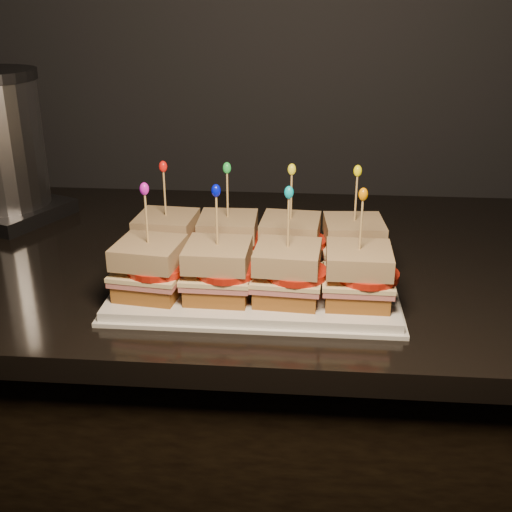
{
  "coord_description": "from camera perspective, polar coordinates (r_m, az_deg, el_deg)",
  "views": [
    {
      "loc": [
        0.57,
        0.67,
        1.29
      ],
      "look_at": [
        0.5,
        1.51,
        0.93
      ],
      "focal_mm": 45.0,
      "sensor_mm": 36.0,
      "label": 1
    }
  ],
  "objects": [
    {
      "name": "sandwich_2_tomato",
      "position": [
        0.96,
        3.77,
        1.3
      ],
      "size": [
        0.08,
        0.08,
        0.01
      ],
      "primitive_type": "cylinder",
      "color": "#B61D0E",
      "rests_on": "sandwich_2_cheese"
    },
    {
      "name": "sandwich_1_bread_top",
      "position": [
        0.96,
        -2.51,
        2.68
      ],
      "size": [
        0.09,
        0.09,
        0.03
      ],
      "primitive_type": "cube",
      "rotation": [
        0.0,
        0.0,
        0.02
      ],
      "color": "brown",
      "rests_on": "sandwich_1_tomato"
    },
    {
      "name": "sandwich_2_bread_top",
      "position": [
        0.96,
        3.09,
        2.51
      ],
      "size": [
        0.09,
        0.09,
        0.03
      ],
      "primitive_type": "cube",
      "rotation": [
        0.0,
        0.0,
        -0.08
      ],
      "color": "brown",
      "rests_on": "sandwich_2_tomato"
    },
    {
      "name": "sandwich_1_bread_bot",
      "position": [
        0.98,
        -2.46,
        -0.02
      ],
      "size": [
        0.08,
        0.08,
        0.02
      ],
      "primitive_type": "cube",
      "rotation": [
        0.0,
        0.0,
        0.02
      ],
      "color": "brown",
      "rests_on": "platter"
    },
    {
      "name": "sandwich_6_ham",
      "position": [
        0.86,
        2.79,
        -2.14
      ],
      "size": [
        0.1,
        0.09,
        0.01
      ],
      "primitive_type": "cube",
      "rotation": [
        0.0,
        0.0,
        -0.07
      ],
      "color": "#C46969",
      "rests_on": "sandwich_6_bread_bot"
    },
    {
      "name": "appliance_base",
      "position": [
        1.33,
        -21.44,
        3.85
      ],
      "size": [
        0.27,
        0.25,
        0.03
      ],
      "primitive_type": "cube",
      "rotation": [
        0.0,
        0.0,
        -0.4
      ],
      "color": "#262628",
      "rests_on": "granite_slab"
    },
    {
      "name": "sandwich_5_pick",
      "position": [
        0.84,
        -3.5,
        2.9
      ],
      "size": [
        0.0,
        0.0,
        0.09
      ],
      "primitive_type": "cylinder",
      "color": "tan",
      "rests_on": "sandwich_5_bread_top"
    },
    {
      "name": "sandwich_0_bread_top",
      "position": [
        0.98,
        -7.97,
        2.81
      ],
      "size": [
        0.09,
        0.09,
        0.03
      ],
      "primitive_type": "cube",
      "rotation": [
        0.0,
        0.0,
        -0.07
      ],
      "color": "brown",
      "rests_on": "sandwich_0_tomato"
    },
    {
      "name": "sandwich_3_bread_top",
      "position": [
        0.96,
        8.7,
        2.33
      ],
      "size": [
        0.09,
        0.09,
        0.03
      ],
      "primitive_type": "cube",
      "rotation": [
        0.0,
        0.0,
        0.07
      ],
      "color": "brown",
      "rests_on": "sandwich_3_tomato"
    },
    {
      "name": "sandwich_6_pick",
      "position": [
        0.83,
        2.89,
        2.72
      ],
      "size": [
        0.0,
        0.0,
        0.09
      ],
      "primitive_type": "cylinder",
      "color": "tan",
      "rests_on": "sandwich_6_bread_top"
    },
    {
      "name": "sandwich_1_ham",
      "position": [
        0.97,
        -2.47,
        0.83
      ],
      "size": [
        0.09,
        0.09,
        0.01
      ],
      "primitive_type": "cube",
      "rotation": [
        0.0,
        0.0,
        0.02
      ],
      "color": "#C46969",
      "rests_on": "sandwich_1_bread_bot"
    },
    {
      "name": "sandwich_7_bread_top",
      "position": [
        0.85,
        9.13,
        -0.3
      ],
      "size": [
        0.09,
        0.09,
        0.03
      ],
      "primitive_type": "cube",
      "rotation": [
        0.0,
        0.0,
        -0.02
      ],
      "color": "brown",
      "rests_on": "sandwich_7_tomato"
    },
    {
      "name": "sandwich_4_ham",
      "position": [
        0.89,
        -9.37,
        -1.69
      ],
      "size": [
        0.1,
        0.1,
        0.01
      ],
      "primitive_type": "cube",
      "rotation": [
        0.0,
        0.0,
        -0.13
      ],
      "color": "#C46969",
      "rests_on": "sandwich_4_bread_bot"
    },
    {
      "name": "sandwich_2_bread_bot",
      "position": [
        0.97,
        3.03,
        -0.19
      ],
      "size": [
        0.09,
        0.09,
        0.02
      ],
      "primitive_type": "cube",
      "rotation": [
        0.0,
        0.0,
        -0.08
      ],
      "color": "brown",
      "rests_on": "platter"
    },
    {
      "name": "sandwich_6_tomato",
      "position": [
        0.85,
        3.6,
        -1.45
      ],
      "size": [
        0.08,
        0.08,
        0.01
      ],
      "primitive_type": "cylinder",
      "color": "#B61D0E",
      "rests_on": "sandwich_6_cheese"
    },
    {
      "name": "sandwich_5_cheese",
      "position": [
        0.87,
        -3.39,
        -1.5
      ],
      "size": [
        0.1,
        0.09,
        0.01
      ],
      "primitive_type": "cube",
      "rotation": [
        0.0,
        0.0,
        -0.03
      ],
      "color": "beige",
      "rests_on": "sandwich_5_ham"
    },
    {
      "name": "sandwich_0_cheese",
      "position": [
        0.99,
        -7.89,
        1.37
      ],
      "size": [
        0.1,
        0.1,
        0.01
      ],
      "primitive_type": "cube",
      "rotation": [
        0.0,
        0.0,
        -0.07
      ],
      "color": "beige",
      "rests_on": "sandwich_0_ham"
    },
    {
      "name": "sandwich_4_cheese",
      "position": [
        0.89,
        -9.4,
        -1.28
      ],
      "size": [
        0.1,
        0.1,
        0.01
      ],
      "primitive_type": "cube",
      "rotation": [
        0.0,
        0.0,
        -0.13
      ],
      "color": "beige",
      "rests_on": "sandwich_4_ham"
    },
    {
      "name": "sandwich_5_bread_top",
      "position": [
        0.86,
        -3.43,
        0.11
      ],
      "size": [
        0.09,
        0.09,
        0.03
      ],
      "primitive_type": "cube",
      "rotation": [
        0.0,
        0.0,
        -0.03
      ],
      "color": "brown",
      "rests_on": "sandwich_5_tomato"
    },
    {
      "name": "sandwich_7_cheese",
      "position": [
        0.86,
        9.02,
        -1.91
      ],
      "size": [
        0.09,
        0.09,
        0.01
      ],
      "primitive_type": "cube",
      "rotation": [
        0.0,
        0.0,
        -0.02
      ],
      "color": "beige",
      "rests_on": "sandwich_7_ham"
    },
    {
      "name": "platter",
      "position": [
        0.93,
        -0.0,
        -2.61
      ],
      "size": [
        0.39,
        0.24,
        0.02
      ],
      "primitive_type": "cube",
      "color": "white",
      "rests_on": "granite_slab"
    },
    {
      "name": "sandwich_1_tomato",
      "position": [
        0.96,
        -1.82,
        1.47
      ],
      "size": [
        0.08,
        0.08,
        0.01
      ],
      "primitive_type": "cylinder",
      "color": "#B61D0E",
      "rests_on": "sandwich_1_cheese"
    },
    {
      "name": "sandwich_3_tomato",
      "position": [
        0.96,
        9.37,
        1.11
      ],
      "size": [
        0.08,
        0.08,
        0.01
      ],
      "primitive_type": "cylinder",
      "color": "#B61D0E",
      "rests_on": "sandwich_3_cheese"
    },
    {
      "name": "sandwich_6_bread_top",
      "position": [
        0.85,
        2.83,
        -0.1
      ],
      "size": [
        0.09,
        0.09,
        0.03
      ],
      "primitive_type": "cube",
      "rotation": [
        0.0,
        0.0,
        -0.07
      ],
      "color": "brown",
      "rests_on": "sandwich_6_tomato"
    },
    {
      "name": "sandwich_0_tomato",
      "position": [
        0.98,
        -7.29,
        1.63
      ],
      "size": [
        0.08,
        0.08,
        0.01
      ],
      "primitive_type": "cylinder",
      "color": "#B61D0E",
      "rests_on": "sandwich_0_cheese"
    },
    {
      "name": "sandwich_3_frill",
      "position": [
        0.93,
        9.03,
        7.49
      ],
      "size": [
        0.01,
        0.01,
        0.02
      ],
      "primitive_type": "ellipsoid",
      "color": "#FCED08",
      "rests_on": "sandwich_3_pick"
    },
    {
      "name": "sandwich_2_frill",
      "position": [
        0.93,
        3.2,
        7.7
      ],
      "size": [
        0.01,
        0.01,
        0.02
      ],
      "primitive_type": "ellipsoid",
      "color": "yellow",
      "rests_on": "sandwich_2_pick"
    },
    {
      "name": "sandwich_6_bread_bot",
      "position": [
        0.87,
        2.77,
        -3.07
      ],
      "size": [
        0.09,
        0.09,
        0.02
      ],
      "primitive_type": "cube",
      "rotation": [
        0.0,
        0.0,
        -0.07
      ],
      "color": "brown",
      "rests_on": "platter"
    },
    {
      "name": "sandwich_1_cheese",
      "position": [
        0.97,
        -2.48,
        1.21
      ],
      "size": [
        0.09,
        0.09,
        0.01
      ],
      "primitive_type": "cube",
      "rotation": [
        0.0,
        0.0,
        0.02
      ],
      "color": "beige",
      "rests_on": "sandwich_1_ham"
    },
    {
      "name": "sandwich_0_ham",
      "position": [
        0.99,
        -7.86,
        0.99
      ],
      "size": [
        0.1,
        0.09,
        0.01
      ],
      "primitive_type": "cube",
      "rotation": [
        0.0,
        0.0,
        -0.07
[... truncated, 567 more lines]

